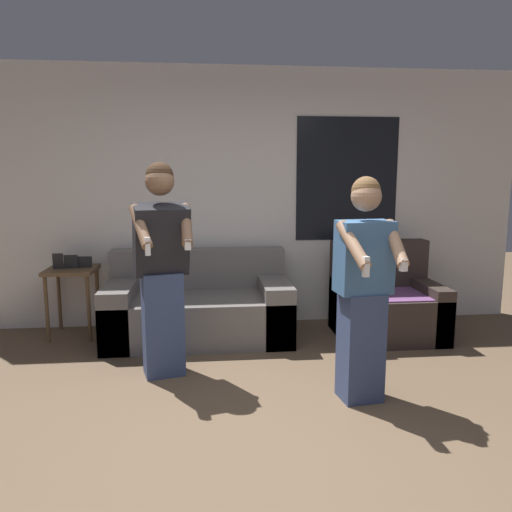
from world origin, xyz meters
The scene contains 7 objects.
ground_plane centered at (0.00, 0.00, 0.00)m, with size 14.00×14.00×0.00m, color brown.
wall_back centered at (0.02, 2.66, 1.35)m, with size 6.00×0.07×2.70m.
couch centered at (-0.47, 2.16, 0.29)m, with size 1.77×0.93×0.84m.
armchair centered at (1.39, 2.02, 0.31)m, with size 0.99×0.82×0.93m.
side_table centered at (-1.72, 2.35, 0.58)m, with size 0.47×0.50×0.84m.
person_left centered at (-0.74, 1.23, 0.87)m, with size 0.49×0.57×1.70m.
person_right centered at (0.69, 0.65, 0.81)m, with size 0.44×0.49×1.59m.
Camera 1 is at (-0.40, -2.65, 1.60)m, focal length 35.00 mm.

